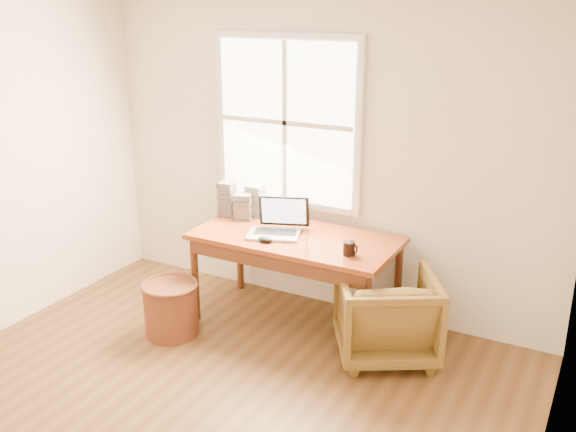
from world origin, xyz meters
name	(u,v)px	position (x,y,z in m)	size (l,w,h in m)	color
room_shell	(153,230)	(-0.02, 0.16, 1.32)	(4.04, 4.54, 2.64)	brown
desk	(296,238)	(0.00, 1.80, 0.73)	(1.60, 0.80, 0.04)	brown
armchair	(386,315)	(0.82, 1.66, 0.33)	(0.70, 0.72, 0.65)	brown
wicker_stool	(171,309)	(-0.77, 1.17, 0.21)	(0.42, 0.42, 0.42)	brown
laptop	(273,218)	(-0.15, 1.71, 0.90)	(0.40, 0.42, 0.30)	#A6A8AD
mouse	(265,240)	(-0.14, 1.57, 0.77)	(0.12, 0.07, 0.04)	black
coffee_mug	(349,248)	(0.52, 1.63, 0.80)	(0.09, 0.09, 0.10)	black
cd_stack_a	(255,200)	(-0.53, 2.06, 0.89)	(0.14, 0.12, 0.27)	#A9AEB4
cd_stack_b	(243,207)	(-0.57, 1.94, 0.86)	(0.14, 0.12, 0.22)	#2A2A2F
cd_stack_c	(227,199)	(-0.75, 1.97, 0.90)	(0.13, 0.11, 0.29)	gray
cd_stack_d	(261,206)	(-0.49, 2.08, 0.84)	(0.14, 0.12, 0.18)	silver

